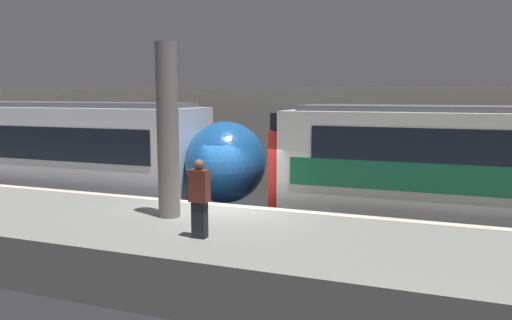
{
  "coord_description": "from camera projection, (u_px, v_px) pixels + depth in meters",
  "views": [
    {
      "loc": [
        5.19,
        -11.57,
        3.95
      ],
      "look_at": [
        0.45,
        0.86,
        2.18
      ],
      "focal_mm": 35.0,
      "sensor_mm": 36.0,
      "label": 1
    }
  ],
  "objects": [
    {
      "name": "ground_plane",
      "position": [
        228.0,
        245.0,
        13.07
      ],
      "size": [
        120.0,
        120.0,
        0.0
      ],
      "primitive_type": "plane",
      "color": "black"
    },
    {
      "name": "platform",
      "position": [
        188.0,
        249.0,
        10.99
      ],
      "size": [
        40.0,
        4.33,
        1.12
      ],
      "color": "slate",
      "rests_on": "ground"
    },
    {
      "name": "station_rear_barrier",
      "position": [
        296.0,
        144.0,
        18.55
      ],
      "size": [
        50.0,
        0.15,
        4.18
      ],
      "color": "#B2AD9E",
      "rests_on": "ground"
    },
    {
      "name": "support_pillar_near",
      "position": [
        168.0,
        131.0,
        11.36
      ],
      "size": [
        0.5,
        0.5,
        3.99
      ],
      "color": "slate",
      "rests_on": "platform"
    },
    {
      "name": "train_modern",
      "position": [
        18.0,
        151.0,
        18.07
      ],
      "size": [
        18.23,
        2.87,
        3.66
      ],
      "color": "black",
      "rests_on": "ground"
    },
    {
      "name": "person_waiting",
      "position": [
        199.0,
        197.0,
        9.8
      ],
      "size": [
        0.38,
        0.24,
        1.58
      ],
      "color": "black",
      "rests_on": "platform"
    }
  ]
}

